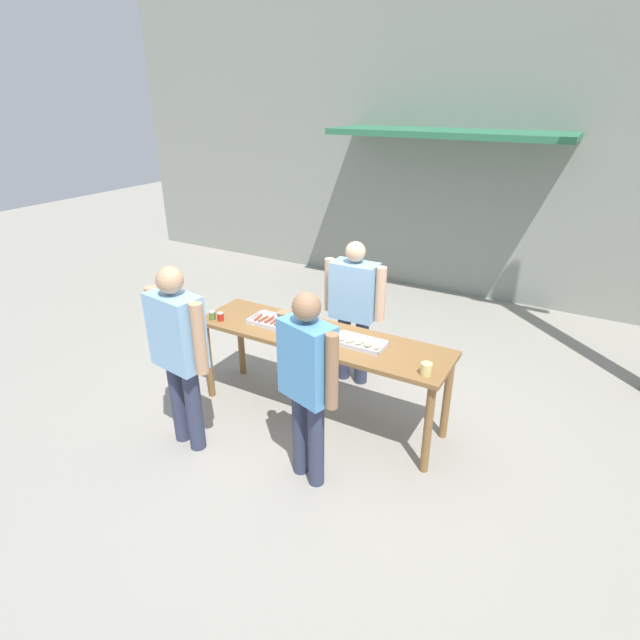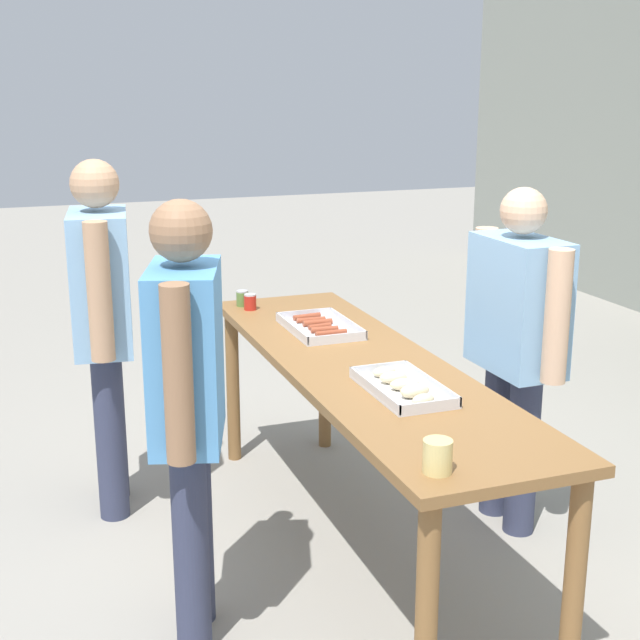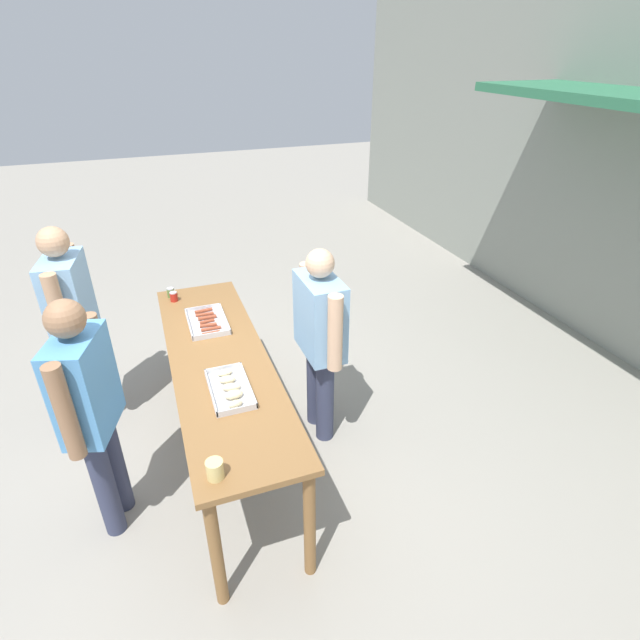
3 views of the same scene
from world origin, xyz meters
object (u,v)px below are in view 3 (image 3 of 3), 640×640
food_tray_sausages (207,322)px  person_customer_holding_hotdog (73,314)px  condiment_jar_mustard (171,292)px  person_server_behind_table (320,332)px  condiment_jar_ketchup (174,297)px  food_tray_buns (230,388)px  person_customer_with_cup (89,403)px  beer_cup (215,469)px

food_tray_sausages → person_customer_holding_hotdog: 1.00m
condiment_jar_mustard → person_server_behind_table: 1.44m
person_server_behind_table → condiment_jar_ketchup: bearing=-136.4°
condiment_jar_mustard → condiment_jar_ketchup: same height
food_tray_sausages → person_customer_holding_hotdog: (-0.29, -0.96, 0.10)m
food_tray_buns → condiment_jar_mustard: 1.50m
person_customer_holding_hotdog → person_customer_with_cup: person_customer_holding_hotdog is taller
condiment_jar_ketchup → person_server_behind_table: (0.97, 0.96, 0.00)m
beer_cup → condiment_jar_mustard: bearing=-179.6°
condiment_jar_mustard → person_customer_holding_hotdog: (0.28, -0.74, 0.07)m
food_tray_sausages → food_tray_buns: (0.91, 0.00, 0.01)m
condiment_jar_ketchup → person_customer_with_cup: 1.47m
beer_cup → person_customer_holding_hotdog: (-1.88, -0.75, 0.06)m
person_customer_holding_hotdog → person_server_behind_table: bearing=-106.7°
condiment_jar_mustard → person_customer_with_cup: (1.43, -0.59, 0.05)m
person_server_behind_table → condiment_jar_mustard: bearing=-138.4°
food_tray_sausages → beer_cup: (1.59, -0.21, 0.04)m
condiment_jar_ketchup → person_customer_holding_hotdog: size_ratio=0.05×
food_tray_buns → beer_cup: 0.70m
condiment_jar_ketchup → condiment_jar_mustard: bearing=-169.8°
food_tray_buns → person_customer_with_cup: bearing=-93.6°
beer_cup → person_server_behind_table: person_server_behind_table is taller
condiment_jar_ketchup → person_server_behind_table: size_ratio=0.05×
person_customer_with_cup → food_tray_sausages: bearing=-26.0°
food_tray_sausages → food_tray_buns: size_ratio=1.00×
condiment_jar_ketchup → beer_cup: 2.07m
person_server_behind_table → person_customer_holding_hotdog: bearing=-115.5°
condiment_jar_ketchup → person_customer_holding_hotdog: bearing=-75.8°
condiment_jar_mustard → condiment_jar_ketchup: 0.09m
food_tray_buns → condiment_jar_mustard: condiment_jar_mustard is taller
person_customer_holding_hotdog → condiment_jar_ketchup: bearing=-68.0°
condiment_jar_mustard → person_customer_with_cup: 1.55m
food_tray_sausages → person_customer_with_cup: bearing=-43.0°
person_server_behind_table → beer_cup: bearing=-42.1°
food_tray_sausages → condiment_jar_ketchup: 0.52m
condiment_jar_ketchup → person_server_behind_table: person_server_behind_table is taller
food_tray_sausages → person_customer_with_cup: 1.18m
condiment_jar_mustard → person_customer_with_cup: person_customer_with_cup is taller
beer_cup → person_server_behind_table: 1.46m
condiment_jar_mustard → person_customer_with_cup: size_ratio=0.05×
food_tray_buns → person_server_behind_table: size_ratio=0.30×
person_server_behind_table → person_customer_holding_hotdog: (-0.78, -1.71, 0.07)m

